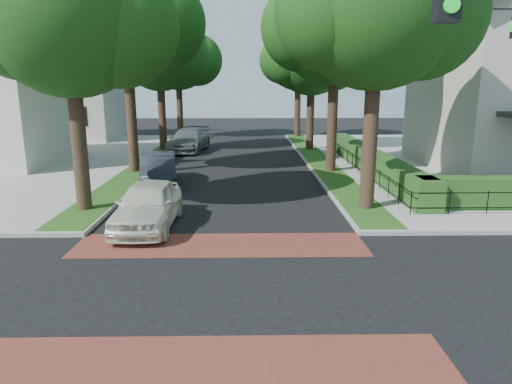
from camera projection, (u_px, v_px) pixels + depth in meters
ground at (213, 290)px, 11.05m from camera, size 120.00×120.00×0.00m
crosswalk_far at (221, 245)px, 14.17m from camera, size 9.00×2.20×0.01m
crosswalk_near at (199, 370)px, 7.93m from camera, size 9.00×2.20×0.01m
grass_strip_ne at (318, 159)px, 29.70m from camera, size 1.60×29.80×0.02m
grass_strip_nw at (152, 159)px, 29.52m from camera, size 1.60×29.80×0.02m
tree_right_near at (379, 6)px, 16.45m from camera, size 7.75×6.67×10.66m
tree_right_mid at (337, 24)px, 24.17m from camera, size 8.25×7.09×11.22m
tree_right_far at (313, 56)px, 33.15m from camera, size 7.25×6.23×9.74m
tree_right_back at (299, 58)px, 41.84m from camera, size 7.50×6.45×10.20m
tree_left_near at (73, 16)px, 16.34m from camera, size 7.50×6.45×10.20m
tree_left_mid at (128, 17)px, 23.90m from camera, size 8.00×6.88×11.48m
tree_left_far at (161, 53)px, 32.91m from camera, size 7.00×6.02×9.86m
tree_left_back at (179, 57)px, 41.63m from camera, size 7.75×6.66×10.44m
hedge_main_road at (370, 160)px, 25.61m from camera, size 1.00×18.00×1.20m
fence_main_road at (355, 163)px, 25.63m from camera, size 0.06×18.00×0.90m
house_left_far at (65, 83)px, 40.79m from camera, size 10.00×9.00×10.14m
parked_car_front at (148, 205)px, 15.78m from camera, size 1.95×4.75×1.61m
parked_car_middle at (159, 169)px, 22.70m from camera, size 2.45×5.00×1.58m
parked_car_rear at (189, 140)px, 34.26m from camera, size 3.06×6.11×1.70m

